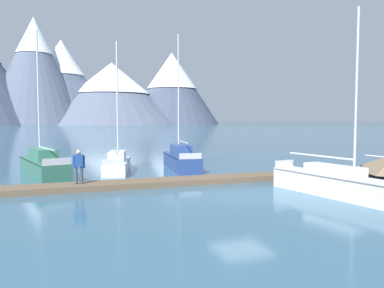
{
  "coord_description": "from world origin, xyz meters",
  "views": [
    {
      "loc": [
        -8.47,
        -14.89,
        3.5
      ],
      "look_at": [
        0.0,
        6.0,
        2.0
      ],
      "focal_mm": 35.52,
      "sensor_mm": 36.0,
      "label": 1
    }
  ],
  "objects_px": {
    "sailboat_nearest_berth": "(43,165)",
    "person_on_dock": "(79,165)",
    "sailboat_second_berth": "(118,163)",
    "sailboat_mid_dock_starboard": "(338,183)",
    "sailboat_mid_dock_port": "(180,159)"
  },
  "relations": [
    {
      "from": "sailboat_nearest_berth",
      "to": "person_on_dock",
      "type": "relative_size",
      "value": 5.29
    },
    {
      "from": "sailboat_nearest_berth",
      "to": "person_on_dock",
      "type": "bearing_deg",
      "value": -74.03
    },
    {
      "from": "sailboat_second_berth",
      "to": "sailboat_mid_dock_starboard",
      "type": "height_order",
      "value": "sailboat_second_berth"
    },
    {
      "from": "sailboat_second_berth",
      "to": "person_on_dock",
      "type": "distance_m",
      "value": 6.98
    },
    {
      "from": "sailboat_nearest_berth",
      "to": "sailboat_mid_dock_starboard",
      "type": "relative_size",
      "value": 1.09
    },
    {
      "from": "sailboat_mid_dock_port",
      "to": "sailboat_mid_dock_starboard",
      "type": "height_order",
      "value": "sailboat_mid_dock_port"
    },
    {
      "from": "sailboat_second_berth",
      "to": "sailboat_mid_dock_starboard",
      "type": "distance_m",
      "value": 14.38
    },
    {
      "from": "sailboat_nearest_berth",
      "to": "sailboat_second_berth",
      "type": "bearing_deg",
      "value": 7.12
    },
    {
      "from": "sailboat_second_berth",
      "to": "sailboat_mid_dock_starboard",
      "type": "xyz_separation_m",
      "value": [
        7.48,
        -12.28,
        0.07
      ]
    },
    {
      "from": "person_on_dock",
      "to": "sailboat_mid_dock_port",
      "type": "bearing_deg",
      "value": 38.92
    },
    {
      "from": "sailboat_mid_dock_port",
      "to": "person_on_dock",
      "type": "relative_size",
      "value": 5.62
    },
    {
      "from": "sailboat_mid_dock_starboard",
      "to": "person_on_dock",
      "type": "distance_m",
      "value": 12.25
    },
    {
      "from": "sailboat_mid_dock_starboard",
      "to": "sailboat_mid_dock_port",
      "type": "bearing_deg",
      "value": 104.38
    },
    {
      "from": "sailboat_mid_dock_starboard",
      "to": "person_on_dock",
      "type": "relative_size",
      "value": 4.84
    },
    {
      "from": "sailboat_nearest_berth",
      "to": "sailboat_mid_dock_port",
      "type": "bearing_deg",
      "value": 2.8
    }
  ]
}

